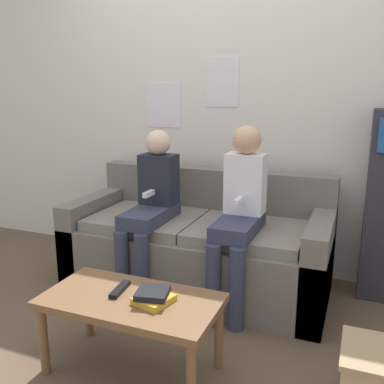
# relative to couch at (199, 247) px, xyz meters

# --- Properties ---
(ground_plane) EXTENTS (10.00, 10.00, 0.00)m
(ground_plane) POSITION_rel_couch_xyz_m (0.00, -0.51, -0.28)
(ground_plane) COLOR brown
(wall_back) EXTENTS (8.00, 0.07, 2.60)m
(wall_back) POSITION_rel_couch_xyz_m (-0.00, 0.50, 1.02)
(wall_back) COLOR silver
(wall_back) RESTS_ON ground_plane
(couch) EXTENTS (1.75, 0.80, 0.78)m
(couch) POSITION_rel_couch_xyz_m (0.00, 0.00, 0.00)
(couch) COLOR #6B665B
(couch) RESTS_ON ground_plane
(coffee_table) EXTENTS (0.84, 0.44, 0.39)m
(coffee_table) POSITION_rel_couch_xyz_m (0.04, -1.00, 0.05)
(coffee_table) COLOR brown
(coffee_table) RESTS_ON ground_plane
(person_left) EXTENTS (0.24, 0.55, 1.09)m
(person_left) POSITION_rel_couch_xyz_m (-0.27, -0.19, 0.33)
(person_left) COLOR #33384C
(person_left) RESTS_ON ground_plane
(person_right) EXTENTS (0.24, 0.55, 1.14)m
(person_right) POSITION_rel_couch_xyz_m (0.33, -0.18, 0.36)
(person_right) COLOR #33384C
(person_right) RESTS_ON ground_plane
(tv_remote) EXTENTS (0.06, 0.17, 0.02)m
(tv_remote) POSITION_rel_couch_xyz_m (-0.04, -0.96, 0.12)
(tv_remote) COLOR black
(tv_remote) RESTS_ON coffee_table
(book_stack) EXTENTS (0.18, 0.19, 0.06)m
(book_stack) POSITION_rel_couch_xyz_m (0.16, -1.00, 0.13)
(book_stack) COLOR gold
(book_stack) RESTS_ON coffee_table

